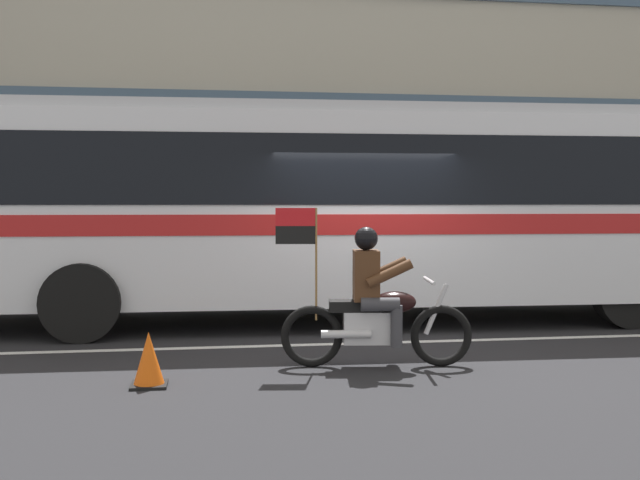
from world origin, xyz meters
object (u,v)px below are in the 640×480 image
motorcycle_with_rider (374,307)px  traffic_cone (149,361)px  transit_bus (368,199)px  fire_hydrant (351,272)px

motorcycle_with_rider → traffic_cone: motorcycle_with_rider is taller
traffic_cone → motorcycle_with_rider: bearing=12.6°
transit_bus → traffic_cone: (-3.01, -3.68, -1.63)m
transit_bus → traffic_cone: transit_bus is taller
transit_bus → motorcycle_with_rider: transit_bus is taller
motorcycle_with_rider → fire_hydrant: bearing=82.0°
traffic_cone → transit_bus: bearing=50.7°
motorcycle_with_rider → fire_hydrant: 5.73m
transit_bus → fire_hydrant: transit_bus is taller
transit_bus → traffic_cone: size_ratio=24.11×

